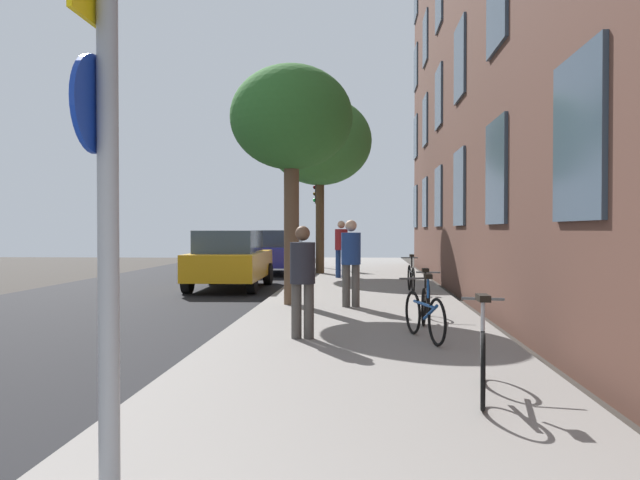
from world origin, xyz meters
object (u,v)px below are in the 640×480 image
(bicycle_3, at_px, (411,278))
(car_0, at_px, (230,259))
(tree_near, at_px, (291,120))
(bicycle_1, at_px, (425,314))
(bicycle_2, at_px, (426,301))
(car_1, at_px, (278,251))
(bicycle_0, at_px, (483,356))
(pedestrian_1, at_px, (351,257))
(sign_post, at_px, (104,155))
(pedestrian_2, at_px, (341,245))
(pedestrian_0, at_px, (303,274))
(traffic_light, at_px, (319,209))
(tree_far, at_px, (320,142))

(bicycle_3, xyz_separation_m, car_0, (-4.84, 1.76, 0.36))
(tree_near, relative_size, bicycle_1, 3.10)
(bicycle_2, bearing_deg, car_1, 108.11)
(car_0, bearing_deg, bicycle_3, -19.92)
(tree_near, distance_m, bicycle_0, 8.22)
(tree_near, relative_size, pedestrian_1, 2.84)
(sign_post, height_order, pedestrian_2, sign_post)
(bicycle_3, distance_m, pedestrian_0, 7.03)
(pedestrian_0, bearing_deg, pedestrian_1, 80.64)
(traffic_light, bearing_deg, bicycle_2, -79.33)
(sign_post, xyz_separation_m, tree_far, (-0.03, 18.83, 2.67))
(bicycle_1, relative_size, pedestrian_0, 1.00)
(bicycle_2, distance_m, bicycle_3, 4.92)
(sign_post, xyz_separation_m, bicycle_3, (2.66, 12.08, -1.60))
(tree_near, distance_m, car_0, 5.79)
(tree_near, height_order, tree_far, tree_far)
(bicycle_3, bearing_deg, tree_far, 111.71)
(sign_post, xyz_separation_m, pedestrian_2, (0.79, 16.75, -0.93))
(tree_near, height_order, pedestrian_0, tree_near)
(bicycle_1, relative_size, bicycle_2, 0.98)
(bicycle_3, xyz_separation_m, car_1, (-4.32, 7.89, 0.36))
(traffic_light, height_order, pedestrian_2, traffic_light)
(bicycle_2, relative_size, car_0, 0.37)
(pedestrian_2, bearing_deg, car_1, 127.30)
(bicycle_2, xyz_separation_m, pedestrian_1, (-1.29, 1.93, 0.64))
(tree_far, relative_size, bicycle_1, 3.92)
(bicycle_1, xyz_separation_m, bicycle_2, (0.20, 1.78, -0.01))
(tree_far, relative_size, bicycle_0, 3.74)
(traffic_light, relative_size, car_1, 0.78)
(traffic_light, distance_m, car_1, 2.94)
(traffic_light, relative_size, pedestrian_1, 1.98)
(car_0, bearing_deg, pedestrian_1, -54.19)
(bicycle_2, bearing_deg, bicycle_3, 88.51)
(bicycle_2, xyz_separation_m, bicycle_3, (0.13, 4.92, 0.02))
(sign_post, relative_size, bicycle_1, 2.12)
(sign_post, bearing_deg, car_0, 98.98)
(bicycle_2, distance_m, pedestrian_0, 2.67)
(pedestrian_0, bearing_deg, bicycle_3, 73.18)
(tree_near, xyz_separation_m, pedestrian_2, (0.78, 7.31, -2.75))
(tree_near, distance_m, bicycle_3, 5.07)
(pedestrian_1, bearing_deg, pedestrian_0, -99.36)
(bicycle_0, bearing_deg, tree_far, 99.05)
(traffic_light, distance_m, bicycle_3, 10.50)
(bicycle_1, distance_m, pedestrian_1, 3.92)
(car_1, bearing_deg, bicycle_1, -74.69)
(tree_far, bearing_deg, bicycle_2, -77.63)
(sign_post, relative_size, car_0, 0.77)
(tree_far, relative_size, bicycle_2, 3.83)
(bicycle_2, bearing_deg, sign_post, -109.47)
(bicycle_0, distance_m, pedestrian_2, 14.46)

